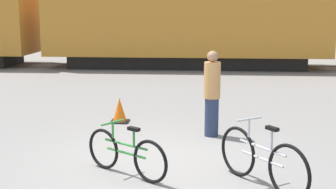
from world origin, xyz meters
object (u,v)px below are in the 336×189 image
Objects in this scene: bicycle_silver at (262,160)px; bicycle_green at (126,154)px; freight_train at (186,0)px; person_in_tan at (212,94)px; traffic_cone at (120,111)px.

bicycle_silver is 2.03m from bicycle_green.
bicycle_green is (-0.37, -13.21, -2.47)m from freight_train.
traffic_cone is (-2.03, 0.97, -0.61)m from person_in_tan.
traffic_cone is (-0.70, 3.33, -0.09)m from bicycle_green.
person_in_tan is at bearing -25.61° from traffic_cone.
bicycle_green is at bearing 35.52° from person_in_tan.
freight_train is 13.82m from bicycle_silver.
bicycle_green is 2.50× the size of traffic_cone.
freight_train is at bearing 96.89° from bicycle_silver.
bicycle_green is 2.75m from person_in_tan.
traffic_cone is at bearing 101.95° from bicycle_green.
bicycle_green reaches higher than traffic_cone.
freight_train reaches higher than traffic_cone.
freight_train is at bearing 88.38° from bicycle_green.
bicycle_green is at bearing 171.55° from bicycle_silver.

